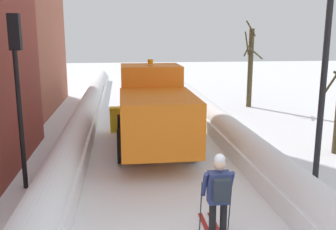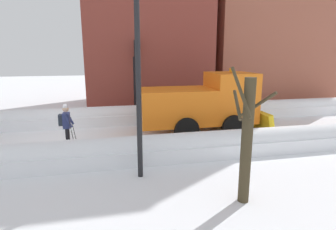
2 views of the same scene
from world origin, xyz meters
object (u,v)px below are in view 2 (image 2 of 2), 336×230
object	(u,v)px
skier	(67,123)
street_lamp	(138,62)
plow_truck	(203,103)
traffic_light_pole	(136,65)
bare_tree_near	(247,139)

from	to	relation	value
skier	street_lamp	size ratio (longest dim) A/B	0.32
plow_truck	traffic_light_pole	distance (m)	4.90
street_lamp	bare_tree_near	xyz separation A→B (m)	(2.06, 2.44, -1.85)
skier	bare_tree_near	bearing A→B (deg)	42.49
plow_truck	traffic_light_pole	size ratio (longest dim) A/B	1.32
skier	plow_truck	bearing A→B (deg)	96.70
skier	street_lamp	xyz separation A→B (m)	(3.42, 2.59, 2.54)
skier	traffic_light_pole	size ratio (longest dim) A/B	0.40
plow_truck	traffic_light_pole	bearing A→B (deg)	-143.42
plow_truck	bare_tree_near	bearing A→B (deg)	-9.61
plow_truck	skier	distance (m)	6.13
skier	traffic_light_pole	world-z (taller)	traffic_light_pole
skier	street_lamp	distance (m)	4.98
plow_truck	traffic_light_pole	xyz separation A→B (m)	(-3.70, -2.74, 1.69)
plow_truck	street_lamp	world-z (taller)	street_lamp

